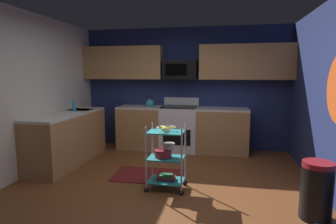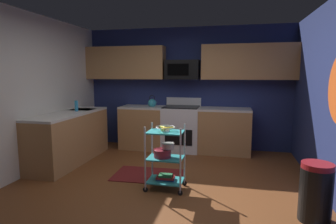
{
  "view_description": "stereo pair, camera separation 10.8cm",
  "coord_description": "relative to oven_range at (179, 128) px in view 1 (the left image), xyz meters",
  "views": [
    {
      "loc": [
        0.86,
        -3.63,
        1.62
      ],
      "look_at": [
        0.05,
        0.42,
        1.05
      ],
      "focal_mm": 29.81,
      "sensor_mm": 36.0,
      "label": 1
    },
    {
      "loc": [
        0.97,
        -3.61,
        1.62
      ],
      "look_at": [
        0.05,
        0.42,
        1.05
      ],
      "focal_mm": 29.81,
      "sensor_mm": 36.0,
      "label": 2
    }
  ],
  "objects": [
    {
      "name": "book_stack",
      "position": [
        0.14,
        -2.05,
        -0.31
      ],
      "size": [
        0.26,
        0.16,
        0.08
      ],
      "color": "#1E4C8C",
      "rests_on": "rolling_cart"
    },
    {
      "name": "oven_range",
      "position": [
        0.0,
        0.0,
        0.0
      ],
      "size": [
        0.76,
        0.65,
        1.1
      ],
      "color": "white",
      "rests_on": "ground"
    },
    {
      "name": "mixing_bowl_small",
      "position": [
        0.17,
        -2.01,
        0.14
      ],
      "size": [
        0.18,
        0.18,
        0.08
      ],
      "color": "silver",
      "rests_on": "rolling_cart"
    },
    {
      "name": "trash_can",
      "position": [
        1.95,
        -2.52,
        -0.15
      ],
      "size": [
        0.34,
        0.42,
        0.66
      ],
      "color": "black",
      "rests_on": "ground"
    },
    {
      "name": "upper_cabinets",
      "position": [
        0.06,
        0.13,
        1.37
      ],
      "size": [
        4.4,
        0.33,
        0.7
      ],
      "color": "#B27F4C"
    },
    {
      "name": "rolling_cart",
      "position": [
        0.14,
        -2.05,
        -0.03
      ],
      "size": [
        0.56,
        0.37,
        0.91
      ],
      "color": "silver",
      "rests_on": "ground"
    },
    {
      "name": "floor_rug",
      "position": [
        -0.24,
        -1.6,
        -0.47
      ],
      "size": [
        1.13,
        0.74,
        0.01
      ],
      "primitive_type": "cube",
      "rotation": [
        0.0,
        0.0,
        0.04
      ],
      "color": "maroon",
      "rests_on": "ground"
    },
    {
      "name": "fruit_bowl",
      "position": [
        0.14,
        -2.05,
        0.4
      ],
      "size": [
        0.27,
        0.27,
        0.07
      ],
      "color": "silver",
      "rests_on": "rolling_cart"
    },
    {
      "name": "wall_left",
      "position": [
        -2.18,
        -2.1,
        0.82
      ],
      "size": [
        0.06,
        4.8,
        2.6
      ],
      "primitive_type": "cube",
      "color": "silver",
      "rests_on": "ground"
    },
    {
      "name": "mixing_bowl_large",
      "position": [
        0.1,
        -2.05,
        0.04
      ],
      "size": [
        0.25,
        0.25,
        0.11
      ],
      "color": "maroon",
      "rests_on": "rolling_cart"
    },
    {
      "name": "dish_soap_bottle",
      "position": [
        -1.82,
        -1.03,
        0.54
      ],
      "size": [
        0.06,
        0.06,
        0.2
      ],
      "primitive_type": "cylinder",
      "color": "#2D8CBF",
      "rests_on": "counter_run"
    },
    {
      "name": "microwave",
      "position": [
        -0.0,
        0.1,
        1.22
      ],
      "size": [
        0.7,
        0.39,
        0.4
      ],
      "color": "black"
    },
    {
      "name": "counter_run",
      "position": [
        -0.74,
        -0.51,
        -0.01
      ],
      "size": [
        3.56,
        2.48,
        0.92
      ],
      "color": "#B27F4C",
      "rests_on": "ground"
    },
    {
      "name": "floor",
      "position": [
        0.05,
        -2.1,
        -0.5
      ],
      "size": [
        4.4,
        4.8,
        0.04
      ],
      "primitive_type": "cube",
      "color": "brown",
      "rests_on": "ground"
    },
    {
      "name": "wall_back",
      "position": [
        0.05,
        0.33,
        0.82
      ],
      "size": [
        4.52,
        0.06,
        2.6
      ],
      "primitive_type": "cube",
      "color": "navy",
      "rests_on": "ground"
    },
    {
      "name": "kettle",
      "position": [
        -0.64,
        -0.0,
        0.52
      ],
      "size": [
        0.21,
        0.18,
        0.26
      ],
      "color": "teal",
      "rests_on": "counter_run"
    }
  ]
}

